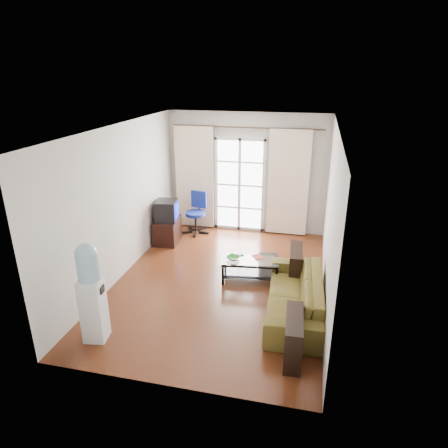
% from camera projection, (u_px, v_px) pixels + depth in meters
% --- Properties ---
extents(floor, '(5.20, 5.20, 0.00)m').
position_uv_depth(floor, '(220.00, 281.00, 7.15)').
color(floor, '#5C2C15').
rests_on(floor, ground).
extents(ceiling, '(5.20, 5.20, 0.00)m').
position_uv_depth(ceiling, '(219.00, 128.00, 6.17)').
color(ceiling, white).
rests_on(ceiling, wall_back).
extents(wall_back, '(3.60, 0.02, 2.70)m').
position_uv_depth(wall_back, '(247.00, 173.00, 9.02)').
color(wall_back, beige).
rests_on(wall_back, floor).
extents(wall_front, '(3.60, 0.02, 2.70)m').
position_uv_depth(wall_front, '(163.00, 288.00, 4.30)').
color(wall_front, beige).
rests_on(wall_front, floor).
extents(wall_left, '(0.02, 5.20, 2.70)m').
position_uv_depth(wall_left, '(121.00, 203.00, 7.04)').
color(wall_left, beige).
rests_on(wall_left, floor).
extents(wall_right, '(0.02, 5.20, 2.70)m').
position_uv_depth(wall_right, '(330.00, 219.00, 6.28)').
color(wall_right, beige).
rests_on(wall_right, floor).
extents(french_door, '(1.16, 0.06, 2.15)m').
position_uv_depth(french_door, '(240.00, 185.00, 9.10)').
color(french_door, white).
rests_on(french_door, wall_back).
extents(curtain_rod, '(3.30, 0.04, 0.04)m').
position_uv_depth(curtain_rod, '(247.00, 127.00, 8.55)').
color(curtain_rod, '#4C3F2D').
rests_on(curtain_rod, wall_back).
extents(curtain_left, '(0.90, 0.07, 2.35)m').
position_uv_depth(curtain_left, '(195.00, 178.00, 9.22)').
color(curtain_left, '#FFEBCD').
rests_on(curtain_left, curtain_rod).
extents(curtain_right, '(0.90, 0.07, 2.35)m').
position_uv_depth(curtain_right, '(288.00, 184.00, 8.76)').
color(curtain_right, '#FFEBCD').
rests_on(curtain_right, curtain_rod).
extents(radiator, '(0.64, 0.12, 0.64)m').
position_uv_depth(radiator, '(279.00, 220.00, 9.13)').
color(radiator, gray).
rests_on(radiator, floor).
extents(sofa, '(2.16, 1.02, 0.61)m').
position_uv_depth(sofa, '(295.00, 295.00, 6.15)').
color(sofa, olive).
rests_on(sofa, floor).
extents(coffee_table, '(1.06, 0.69, 0.40)m').
position_uv_depth(coffee_table, '(250.00, 266.00, 7.14)').
color(coffee_table, silver).
rests_on(coffee_table, floor).
extents(bowl, '(0.37, 0.37, 0.06)m').
position_uv_depth(bowl, '(233.00, 258.00, 7.06)').
color(bowl, '#389A56').
rests_on(bowl, coffee_table).
extents(book, '(0.34, 0.35, 0.02)m').
position_uv_depth(book, '(254.00, 258.00, 7.12)').
color(book, '#A91714').
rests_on(book, coffee_table).
extents(remote, '(0.18, 0.14, 0.02)m').
position_uv_depth(remote, '(239.00, 255.00, 7.20)').
color(remote, black).
rests_on(remote, coffee_table).
extents(tv_stand, '(0.54, 0.75, 0.52)m').
position_uv_depth(tv_stand, '(167.00, 230.00, 8.70)').
color(tv_stand, black).
rests_on(tv_stand, floor).
extents(crt_tv, '(0.53, 0.53, 0.43)m').
position_uv_depth(crt_tv, '(166.00, 210.00, 8.49)').
color(crt_tv, black).
rests_on(crt_tv, tv_stand).
extents(task_chair, '(0.72, 0.72, 0.94)m').
position_uv_depth(task_chair, '(196.00, 221.00, 9.21)').
color(task_chair, black).
rests_on(task_chair, floor).
extents(water_cooler, '(0.35, 0.34, 1.46)m').
position_uv_depth(water_cooler, '(91.00, 291.00, 5.37)').
color(water_cooler, silver).
rests_on(water_cooler, floor).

